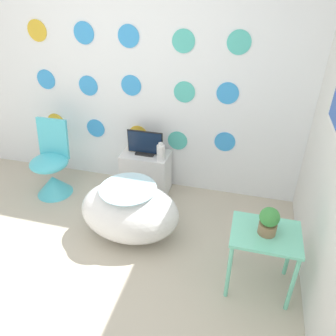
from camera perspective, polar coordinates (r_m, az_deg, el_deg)
The scene contains 9 objects.
ground_plane at distance 2.85m, azimuth -17.97°, elevation -21.65°, with size 12.00×12.00×0.00m, color #BCB29E.
wall_back_dotted at distance 3.51m, azimuth -5.94°, elevation 16.23°, with size 4.59×0.05×2.60m.
bathtub at distance 3.08m, azimuth -6.68°, elevation -7.51°, with size 0.93×0.63×0.57m.
chair at distance 3.87m, azimuth -19.55°, elevation -0.73°, with size 0.41×0.41×0.84m.
tv_cabinet at distance 3.71m, azimuth -3.82°, elevation -0.74°, with size 0.52×0.32×0.48m.
tv at distance 3.53m, azimuth -4.02°, elevation 4.18°, with size 0.39×0.12×0.27m.
vase at distance 3.41m, azimuth -1.27°, elevation 2.72°, with size 0.08×0.08×0.20m.
side_table at distance 2.61m, azimuth 16.41°, elevation -12.38°, with size 0.51×0.40×0.56m.
potted_plant_left at distance 2.47m, azimuth 17.16°, elevation -8.79°, with size 0.14×0.14×0.22m.
Camera 1 is at (1.20, -1.33, 2.22)m, focal length 35.00 mm.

